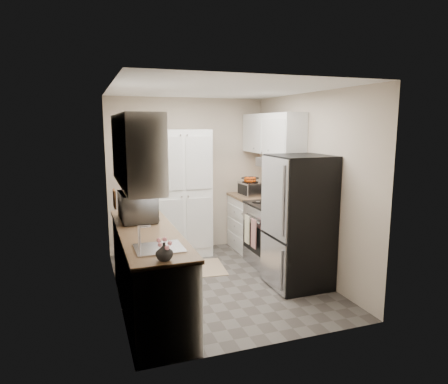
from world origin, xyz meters
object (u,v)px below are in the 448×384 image
Objects in this scene: refrigerator at (299,222)px; toaster_oven at (251,189)px; wine_bottle at (132,204)px; pantry_cabinet at (180,193)px; microwave at (138,206)px; electric_range at (273,234)px.

refrigerator is 4.36× the size of toaster_oven.
pantry_cabinet is at bearing 46.91° from wine_bottle.
wine_bottle is (-0.86, -0.92, 0.06)m from pantry_cabinet.
wine_bottle is at bearing 5.16° from microwave.
microwave is at bearing -156.14° from toaster_oven.
toaster_oven is (1.14, -0.17, 0.03)m from pantry_cabinet.
microwave is at bearing -123.45° from pantry_cabinet.
pantry_cabinet is 1.77× the size of electric_range.
toaster_oven reaches higher than electric_range.
pantry_cabinet is at bearing 141.78° from electric_range.
microwave is 1.58× the size of toaster_oven.
toaster_oven is at bearing -63.15° from microwave.
refrigerator is 2.03m from microwave.
electric_range is at bearing 87.52° from refrigerator.
electric_range is 2.11m from microwave.
microwave reaches higher than toaster_oven.
microwave reaches higher than electric_range.
pantry_cabinet is 1.15m from toaster_oven.
refrigerator is 1.57m from toaster_oven.
pantry_cabinet is 1.26m from wine_bottle.
toaster_oven is (-0.00, 1.56, 0.18)m from refrigerator.
pantry_cabinet reaches higher than toaster_oven.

